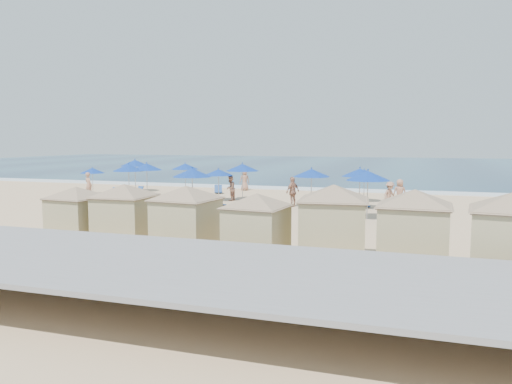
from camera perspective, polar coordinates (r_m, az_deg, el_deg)
ground at (r=28.35m, az=-3.78°, el=-2.56°), size 160.00×160.00×0.00m
ocean at (r=81.78m, az=10.82°, el=2.96°), size 160.00×80.00×0.06m
surf_line at (r=43.01m, az=3.97°, el=0.42°), size 160.00×2.50×0.08m
seawall at (r=16.72m, az=-21.52°, el=-6.73°), size 160.00×6.10×1.22m
trash_bin at (r=23.73m, az=6.61°, el=-3.40°), size 0.72×0.72×0.71m
cabana_0 at (r=21.70m, az=-19.80°, el=-1.67°), size 4.03×4.03×2.54m
cabana_1 at (r=20.44m, az=-14.77°, el=-1.67°), size 4.33×4.33×2.72m
cabana_2 at (r=18.71m, az=-7.96°, el=-2.13°), size 4.40×4.40×2.77m
cabana_3 at (r=17.34m, az=0.07°, el=-3.03°), size 4.14×4.14×2.61m
cabana_4 at (r=17.35m, az=8.84°, el=-2.41°), size 4.70×4.70×2.96m
cabana_5 at (r=16.81m, az=17.62°, el=-3.01°), size 4.63×4.63×2.91m
cabana_6 at (r=16.45m, az=27.19°, el=-3.47°), size 4.70×4.70×2.96m
umbrella_0 at (r=40.31m, az=-18.20°, el=2.34°), size 1.88×1.88×2.14m
umbrella_1 at (r=36.97m, az=-12.39°, el=2.84°), size 2.30×2.30×2.61m
umbrella_2 at (r=41.58m, az=-13.67°, el=3.24°), size 2.37×2.37×2.70m
umbrella_3 at (r=36.63m, az=-14.36°, el=2.71°), size 2.26×2.26×2.57m
umbrella_4 at (r=39.70m, az=-8.10°, el=2.91°), size 2.15×2.15×2.44m
umbrella_5 at (r=34.33m, az=-4.32°, el=2.26°), size 2.01×2.01×2.29m
umbrella_6 at (r=29.42m, az=-7.30°, el=2.21°), size 2.33×2.33×2.65m
umbrella_7 at (r=34.84m, az=-1.56°, el=2.82°), size 2.31×2.31×2.63m
umbrella_8 at (r=30.43m, az=6.35°, el=2.20°), size 2.24×2.24×2.55m
umbrella_9 at (r=34.56m, az=12.28°, el=2.16°), size 2.01×2.01×2.29m
umbrella_10 at (r=30.95m, az=11.79°, el=2.20°), size 2.26×2.26×2.57m
umbrella_11 at (r=26.96m, az=12.67°, el=1.83°), size 2.36×2.36×2.68m
beach_chair_0 at (r=39.52m, az=-15.59°, el=-0.02°), size 0.85×1.26×0.64m
beach_chair_1 at (r=39.82m, az=-12.77°, el=0.10°), size 0.83×1.29×0.65m
beach_chair_2 at (r=39.28m, az=-4.32°, el=0.19°), size 1.02×1.44×0.72m
beach_chair_3 at (r=31.76m, az=-4.44°, el=-1.26°), size 0.82×1.21×0.61m
beach_chair_4 at (r=30.29m, az=7.92°, el=-1.63°), size 0.87×1.27×0.64m
beach_chair_5 at (r=31.49m, az=12.10°, el=-1.41°), size 0.79×1.28×0.65m
beachgoer_0 at (r=37.87m, az=-18.59°, el=0.73°), size 0.81×0.70×1.89m
beachgoer_1 at (r=34.47m, az=-2.96°, el=0.44°), size 0.71×0.89×1.75m
beachgoer_2 at (r=31.50m, az=4.22°, el=0.03°), size 0.93×1.20×1.89m
beachgoer_3 at (r=31.92m, az=15.05°, el=-0.32°), size 1.10×1.21×1.63m
beachgoer_4 at (r=41.51m, az=-1.32°, el=1.38°), size 1.02×0.95×1.75m
beachgoer_5 at (r=32.80m, az=16.10°, el=-0.09°), size 0.97×0.77×1.74m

